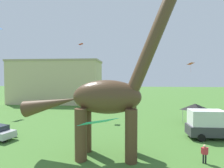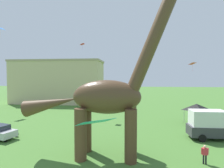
% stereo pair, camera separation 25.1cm
% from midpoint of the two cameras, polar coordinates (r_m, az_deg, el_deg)
% --- Properties ---
extents(dinosaur_sculpture, '(13.70, 2.90, 14.32)m').
position_cam_midpoint_polar(dinosaur_sculpture, '(15.85, -1.43, -4.00)').
color(dinosaur_sculpture, '#513823').
rests_on(dinosaur_sculpture, ground_plane).
extents(parked_box_truck, '(5.64, 2.38, 3.20)m').
position_cam_midpoint_polar(parked_box_truck, '(23.71, 29.22, -10.85)').
color(parked_box_truck, '#38383D').
rests_on(parked_box_truck, ground_plane).
extents(person_watching_child, '(0.56, 0.25, 1.51)m').
position_cam_midpoint_polar(person_watching_child, '(17.22, 27.15, -18.36)').
color(person_watching_child, black).
rests_on(person_watching_child, ground_plane).
extents(festival_canopy_tent, '(3.15, 3.15, 3.00)m').
position_cam_midpoint_polar(festival_canopy_tent, '(29.59, 24.89, -6.44)').
color(festival_canopy_tent, '#B2B2B7').
rests_on(festival_canopy_tent, ground_plane).
extents(kite_near_low, '(0.72, 0.96, 1.17)m').
position_cam_midpoint_polar(kite_near_low, '(33.55, -8.93, 12.05)').
color(kite_near_low, red).
extents(kite_near_high, '(1.49, 1.49, 1.58)m').
position_cam_midpoint_polar(kite_near_high, '(34.35, 23.81, 5.79)').
color(kite_near_high, red).
extents(kite_mid_center, '(2.12, 2.01, 0.45)m').
position_cam_midpoint_polar(kite_mid_center, '(9.39, -4.34, -11.61)').
color(kite_mid_center, '#19B2B7').
extents(kite_drifting, '(1.62, 1.97, 2.24)m').
position_cam_midpoint_polar(kite_drifting, '(45.00, -31.16, 14.56)').
color(kite_drifting, '#287AE5').
extents(background_building_block, '(23.37, 9.48, 11.21)m').
position_cam_midpoint_polar(background_building_block, '(51.23, -16.05, 0.72)').
color(background_building_block, '#CCB78E').
rests_on(background_building_block, ground_plane).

